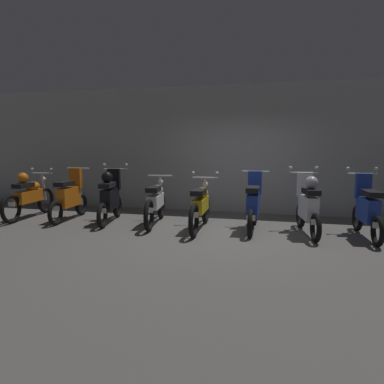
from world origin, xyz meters
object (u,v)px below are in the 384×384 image
(motorbike_slot_6, at_px, (308,205))
(motorbike_slot_7, at_px, (367,210))
(motorbike_slot_1, at_px, (70,197))
(motorbike_slot_3, at_px, (156,202))
(motorbike_slot_5, at_px, (253,204))
(motorbike_slot_0, at_px, (29,196))
(motorbike_slot_2, at_px, (110,197))
(motorbike_slot_4, at_px, (200,206))

(motorbike_slot_6, distance_m, motorbike_slot_7, 1.04)
(motorbike_slot_1, relative_size, motorbike_slot_3, 0.87)
(motorbike_slot_3, height_order, motorbike_slot_5, motorbike_slot_5)
(motorbike_slot_3, relative_size, motorbike_slot_6, 1.16)
(motorbike_slot_1, height_order, motorbike_slot_5, same)
(motorbike_slot_3, bearing_deg, motorbike_slot_5, -0.80)
(motorbike_slot_6, height_order, motorbike_slot_7, same)
(motorbike_slot_0, bearing_deg, motorbike_slot_1, 2.49)
(motorbike_slot_0, distance_m, motorbike_slot_2, 2.08)
(motorbike_slot_7, bearing_deg, motorbike_slot_3, 178.40)
(motorbike_slot_2, relative_size, motorbike_slot_6, 1.00)
(motorbike_slot_6, xyz_separation_m, motorbike_slot_7, (1.04, 0.01, -0.04))
(motorbike_slot_3, xyz_separation_m, motorbike_slot_7, (4.17, -0.12, 0.04))
(motorbike_slot_4, xyz_separation_m, motorbike_slot_7, (3.13, 0.12, 0.04))
(motorbike_slot_0, height_order, motorbike_slot_2, motorbike_slot_2)
(motorbike_slot_2, height_order, motorbike_slot_7, same)
(motorbike_slot_0, distance_m, motorbike_slot_5, 5.22)
(motorbike_slot_1, relative_size, motorbike_slot_2, 1.01)
(motorbike_slot_2, bearing_deg, motorbike_slot_4, -4.82)
(motorbike_slot_4, relative_size, motorbike_slot_5, 1.16)
(motorbike_slot_3, bearing_deg, motorbike_slot_1, -179.47)
(motorbike_slot_1, relative_size, motorbike_slot_4, 0.86)
(motorbike_slot_6, bearing_deg, motorbike_slot_7, 0.38)
(motorbike_slot_2, relative_size, motorbike_slot_4, 0.86)
(motorbike_slot_0, xyz_separation_m, motorbike_slot_5, (5.22, 0.04, -0.00))
(motorbike_slot_0, xyz_separation_m, motorbike_slot_6, (6.26, -0.06, 0.04))
(motorbike_slot_6, bearing_deg, motorbike_slot_0, 179.46)
(motorbike_slot_3, height_order, motorbike_slot_6, motorbike_slot_6)
(motorbike_slot_1, bearing_deg, motorbike_slot_2, -2.21)
(motorbike_slot_7, bearing_deg, motorbike_slot_5, 177.58)
(motorbike_slot_4, relative_size, motorbike_slot_6, 1.17)
(motorbike_slot_4, height_order, motorbike_slot_6, motorbike_slot_6)
(motorbike_slot_0, relative_size, motorbike_slot_4, 1.00)
(motorbike_slot_0, xyz_separation_m, motorbike_slot_7, (7.30, -0.05, -0.00))
(motorbike_slot_0, height_order, motorbike_slot_5, motorbike_slot_5)
(motorbike_slot_7, bearing_deg, motorbike_slot_6, -179.62)
(motorbike_slot_3, bearing_deg, motorbike_slot_0, -178.82)
(motorbike_slot_2, bearing_deg, motorbike_slot_1, 177.79)
(motorbike_slot_4, bearing_deg, motorbike_slot_0, 177.65)
(motorbike_slot_2, bearing_deg, motorbike_slot_7, -0.63)
(motorbike_slot_4, xyz_separation_m, motorbike_slot_6, (2.08, 0.11, 0.08))
(motorbike_slot_5, xyz_separation_m, motorbike_slot_6, (1.04, -0.09, 0.04))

